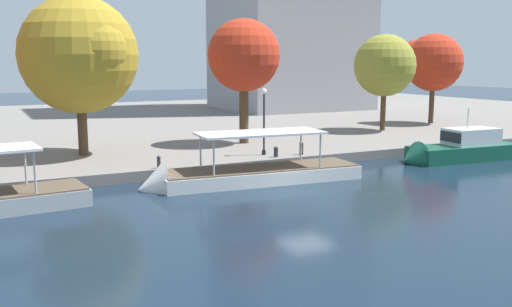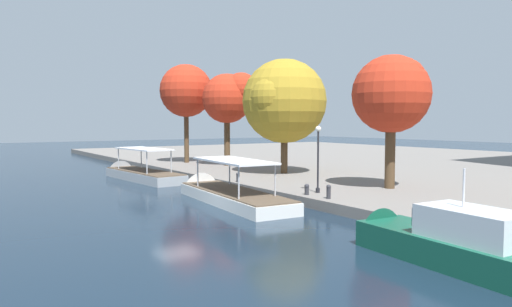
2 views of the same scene
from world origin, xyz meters
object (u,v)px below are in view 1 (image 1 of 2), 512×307
at_px(mooring_bollard_0, 159,161).
at_px(tree_2, 245,56).
at_px(motor_yacht_2, 457,153).
at_px(tree_5, 431,62).
at_px(tree_1, 78,53).
at_px(tree_3, 385,65).
at_px(lamp_post, 264,117).
at_px(mooring_bollard_1, 301,148).
at_px(tour_boat_1, 242,179).
at_px(mooring_bollard_2, 276,151).

bearing_deg(mooring_bollard_0, tree_2, 38.20).
bearing_deg(motor_yacht_2, tree_5, -123.51).
relative_size(mooring_bollard_0, tree_1, 0.07).
xyz_separation_m(mooring_bollard_0, tree_5, (31.26, 11.34, 5.62)).
bearing_deg(tree_3, motor_yacht_2, -105.68).
xyz_separation_m(lamp_post, tree_3, (15.77, 7.22, 3.29)).
height_order(motor_yacht_2, lamp_post, lamp_post).
distance_m(tree_2, tree_5, 22.83).
relative_size(mooring_bollard_0, mooring_bollard_1, 0.85).
height_order(tour_boat_1, lamp_post, lamp_post).
xyz_separation_m(tour_boat_1, tree_5, (27.47, 14.52, 6.41)).
relative_size(mooring_bollard_1, tree_5, 0.10).
bearing_deg(tour_boat_1, tree_3, -143.94).
xyz_separation_m(mooring_bollard_0, mooring_bollard_1, (9.77, 0.39, 0.07)).
bearing_deg(tree_5, tree_2, -168.96).
height_order(tour_boat_1, mooring_bollard_1, tour_boat_1).
height_order(mooring_bollard_0, lamp_post, lamp_post).
bearing_deg(lamp_post, mooring_bollard_1, -26.14).
distance_m(mooring_bollard_1, tree_2, 8.94).
distance_m(mooring_bollard_1, lamp_post, 3.20).
xyz_separation_m(tour_boat_1, mooring_bollard_0, (-3.79, 3.18, 0.79)).
bearing_deg(tree_3, mooring_bollard_0, -159.57).
xyz_separation_m(mooring_bollard_2, tree_1, (-10.90, 6.23, 6.21)).
bearing_deg(tree_5, mooring_bollard_2, -154.80).
relative_size(motor_yacht_2, mooring_bollard_1, 10.63).
relative_size(lamp_post, tree_5, 0.49).
xyz_separation_m(mooring_bollard_1, mooring_bollard_2, (-1.94, -0.07, -0.09)).
distance_m(tour_boat_1, tree_1, 13.80).
xyz_separation_m(tour_boat_1, lamp_post, (3.77, 4.65, 2.90)).
relative_size(mooring_bollard_1, tree_2, 0.09).
relative_size(mooring_bollard_0, tree_2, 0.08).
relative_size(tour_boat_1, mooring_bollard_2, 18.34).
bearing_deg(mooring_bollard_1, motor_yacht_2, -19.41).
distance_m(mooring_bollard_1, tree_5, 24.75).
bearing_deg(tour_boat_1, mooring_bollard_2, -134.29).
height_order(tour_boat_1, motor_yacht_2, motor_yacht_2).
bearing_deg(mooring_bollard_1, mooring_bollard_0, -177.73).
bearing_deg(tree_5, mooring_bollard_0, -160.06).
bearing_deg(lamp_post, motor_yacht_2, -20.65).
xyz_separation_m(tree_3, tree_5, (7.93, 2.65, 0.22)).
relative_size(motor_yacht_2, tree_1, 0.89).
distance_m(mooring_bollard_2, lamp_post, 2.44).
xyz_separation_m(tour_boat_1, mooring_bollard_2, (4.04, 3.50, 0.77)).
xyz_separation_m(mooring_bollard_0, tree_3, (23.33, 8.69, 5.40)).
bearing_deg(mooring_bollard_0, tour_boat_1, -40.00).
height_order(motor_yacht_2, tree_3, tree_3).
height_order(lamp_post, tree_2, tree_2).
distance_m(lamp_post, tree_2, 6.89).
height_order(tree_2, tree_3, tree_2).
relative_size(motor_yacht_2, mooring_bollard_2, 13.13).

